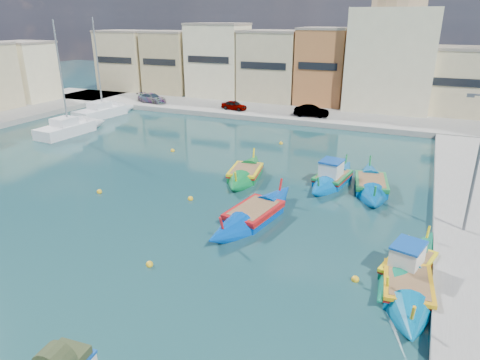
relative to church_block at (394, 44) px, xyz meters
The scene contains 15 objects.
ground 42.08m from the church_block, 104.04° to the right, with size 160.00×160.00×0.00m, color #163A43.
north_quay 15.16m from the church_block, 141.34° to the right, with size 80.00×8.00×0.60m, color gray.
north_townhouses 4.81m from the church_block, 169.17° to the right, with size 83.20×7.87×10.19m.
church_block is the anchor object (origin of this frame).
quay_street_lamp 35.04m from the church_block, 77.65° to the right, with size 1.18×0.16×8.00m.
parked_cars 22.77m from the church_block, 153.91° to the right, with size 26.54×2.36×1.31m.
luzzu_turquoise_cabin 39.96m from the church_block, 82.78° to the right, with size 3.77×8.26×2.59m.
luzzu_blue_cabin 29.60m from the church_block, 91.92° to the right, with size 3.09×8.31×2.87m.
luzzu_cyan_mid 29.77m from the church_block, 86.30° to the right, with size 3.66×9.17×2.64m.
luzzu_green 31.87m from the church_block, 103.74° to the right, with size 3.33×8.34×2.56m.
luzzu_blue_south 37.53m from the church_block, 96.30° to the right, with size 3.68×9.69×2.73m.
luzzu_cyan_south 41.80m from the church_block, 82.99° to the right, with size 2.73×8.05×2.45m.
yacht_north 36.14m from the church_block, 153.95° to the right, with size 3.80×9.62×12.50m.
yacht_midnorth 38.63m from the church_block, 140.73° to the right, with size 3.15×8.80×12.26m.
mooring_buoys 35.87m from the church_block, 104.50° to the right, with size 19.18×23.66×0.36m.
Camera 1 is at (14.57, -18.30, 11.50)m, focal length 32.00 mm.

